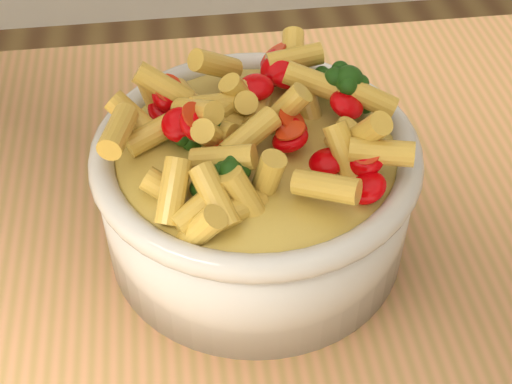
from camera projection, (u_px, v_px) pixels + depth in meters
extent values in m
cube|color=#B3764C|center=(131.00, 341.00, 0.56)|extent=(1.20, 0.80, 0.04)
cylinder|color=#B3764C|center=(499.00, 281.00, 1.17)|extent=(0.05, 0.05, 0.86)
cylinder|color=silver|center=(256.00, 196.00, 0.57)|extent=(0.24, 0.24, 0.10)
ellipsoid|color=silver|center=(256.00, 222.00, 0.59)|extent=(0.22, 0.22, 0.04)
torus|color=silver|center=(256.00, 151.00, 0.54)|extent=(0.25, 0.25, 0.02)
ellipsoid|color=#E8C44F|center=(256.00, 151.00, 0.54)|extent=(0.22, 0.22, 0.02)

